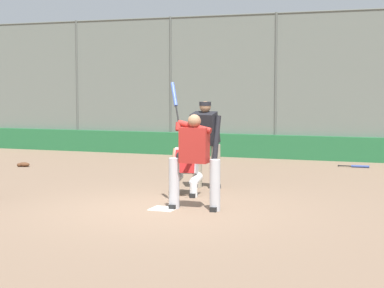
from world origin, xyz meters
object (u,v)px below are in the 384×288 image
at_px(batter_at_plate, 194,158).
at_px(spare_bat_near_backstop, 358,166).
at_px(fielding_glove_on_dirt, 23,165).
at_px(umpire_home, 205,142).
at_px(catcher_behind_plate, 186,165).

height_order(batter_at_plate, spare_bat_near_backstop, batter_at_plate).
xyz_separation_m(batter_at_plate, fielding_glove_on_dirt, (6.32, -4.11, -0.84)).
relative_size(batter_at_plate, fielding_glove_on_dirt, 6.75).
distance_m(umpire_home, spare_bat_near_backstop, 5.47).
bearing_deg(catcher_behind_plate, spare_bat_near_backstop, -121.49).
xyz_separation_m(batter_at_plate, catcher_behind_plate, (0.65, -1.32, -0.30)).
height_order(catcher_behind_plate, spare_bat_near_backstop, catcher_behind_plate).
bearing_deg(batter_at_plate, fielding_glove_on_dirt, -35.58).
relative_size(umpire_home, spare_bat_near_backstop, 2.22).
xyz_separation_m(batter_at_plate, spare_bat_near_backstop, (-2.04, -6.97, -0.86)).
relative_size(umpire_home, fielding_glove_on_dirt, 5.60).
xyz_separation_m(umpire_home, fielding_glove_on_dirt, (5.75, -1.84, -0.92)).
distance_m(batter_at_plate, umpire_home, 2.34).
relative_size(batter_at_plate, umpire_home, 1.21).
height_order(umpire_home, spare_bat_near_backstop, umpire_home).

